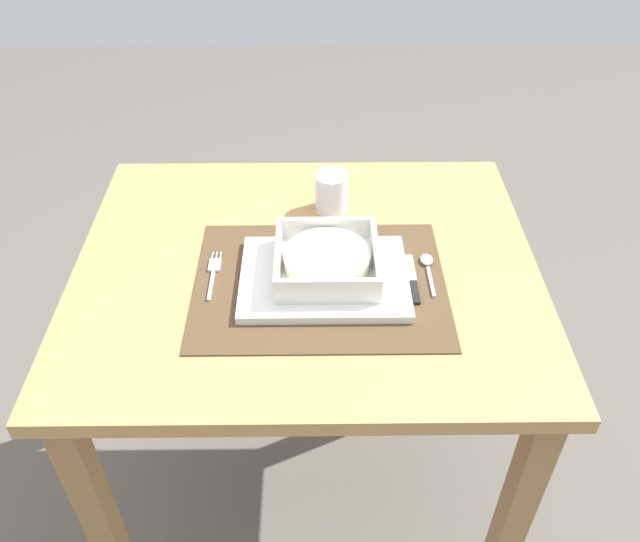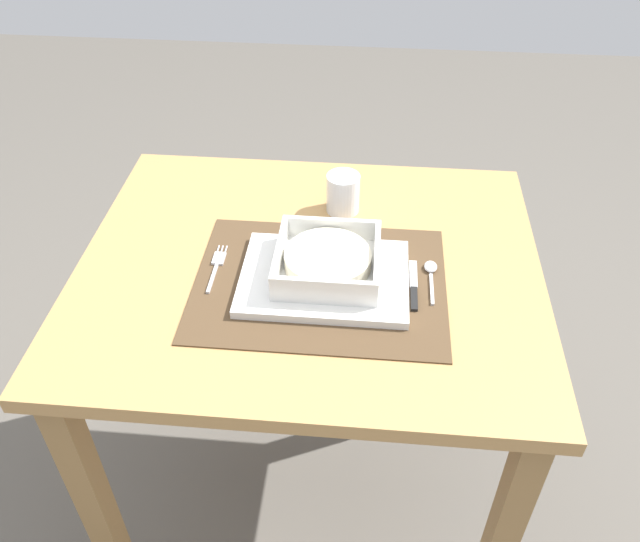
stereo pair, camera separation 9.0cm
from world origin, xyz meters
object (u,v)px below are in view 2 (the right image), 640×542
Objects in this scene: spoon at (431,272)px; dining_table at (310,309)px; fork at (217,264)px; drinking_glass at (343,195)px; butter_knife at (414,288)px; porridge_bowl at (328,261)px.

dining_table is at bearing 174.45° from spoon.
drinking_glass reaches higher than fork.
drinking_glass is (0.05, 0.18, 0.16)m from dining_table.
drinking_glass reaches higher than dining_table.
butter_knife is at bearing -17.07° from dining_table.
fork is at bearing 179.76° from spoon.
spoon is 0.26m from drinking_glass.
dining_table is 6.44× the size of fork.
spoon reaches higher than butter_knife.
fork is at bearing -137.18° from drinking_glass.
fork is at bearing -171.39° from dining_table.
dining_table is at bearing 133.90° from porridge_bowl.
drinking_glass is at bearing 74.01° from dining_table.
fork is 0.30m from drinking_glass.
fork is (-0.17, -0.03, 0.12)m from dining_table.
drinking_glass is (0.22, 0.21, 0.03)m from fork.
butter_knife is (0.16, -0.02, -0.03)m from porridge_bowl.
porridge_bowl is 1.38× the size of butter_knife.
dining_table is 0.17m from porridge_bowl.
spoon is at bearing 2.19° from fork.
drinking_glass is at bearing 43.40° from fork.
spoon is 1.36× the size of drinking_glass.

